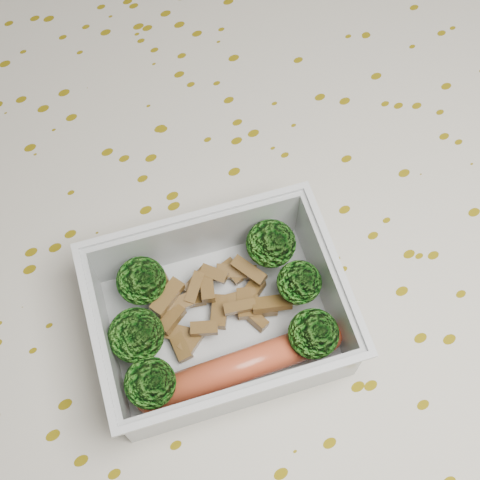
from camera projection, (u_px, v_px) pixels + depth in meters
ground_plane at (243, 431)px, 1.17m from camera, size 4.00×4.00×0.00m
dining_table at (247, 295)px, 0.57m from camera, size 1.40×0.90×0.75m
tablecloth at (248, 272)px, 0.52m from camera, size 1.46×0.96×0.19m
lunch_container at (220, 317)px, 0.45m from camera, size 0.19×0.16×0.06m
broccoli_florets at (214, 309)px, 0.44m from camera, size 0.15×0.12×0.04m
meat_pile at (214, 300)px, 0.46m from camera, size 0.09×0.07×0.03m
sausage at (241, 367)px, 0.43m from camera, size 0.14×0.04×0.02m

